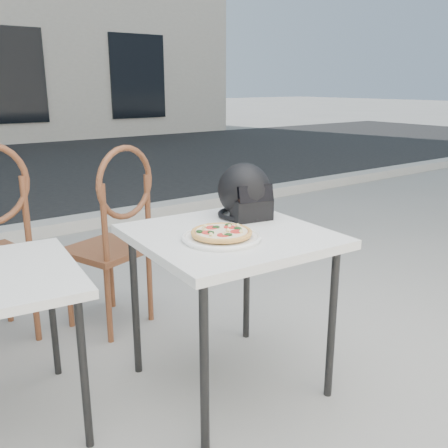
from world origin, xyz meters
TOP-DOWN VIEW (x-y plane):
  - ground at (0.00, 0.00)m, footprint 80.00×80.00m
  - curb at (0.00, 3.00)m, footprint 30.00×0.25m
  - cafe_table_main at (-0.17, -0.07)m, footprint 0.87×0.87m
  - plate at (-0.27, -0.14)m, footprint 0.42×0.42m
  - pizza at (-0.27, -0.14)m, footprint 0.31×0.31m
  - helmet at (0.05, 0.10)m, footprint 0.31×0.32m
  - cafe_chair_main at (-0.34, 0.79)m, footprint 0.54×0.54m

SIDE VIEW (x-z plane):
  - ground at x=0.00m, z-range 0.00..0.00m
  - curb at x=0.00m, z-range 0.00..0.12m
  - cafe_chair_main at x=-0.34m, z-range 0.06..1.17m
  - cafe_table_main at x=-0.17m, z-range 0.32..1.09m
  - plate at x=-0.27m, z-range 0.77..0.80m
  - pizza at x=-0.27m, z-range 0.79..0.82m
  - helmet at x=0.05m, z-range 0.76..1.03m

